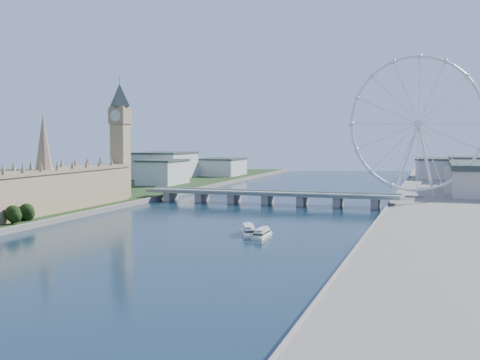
% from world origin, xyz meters
% --- Properties ---
extents(ground, '(2000.00, 2000.00, 0.00)m').
position_xyz_m(ground, '(0.00, 0.00, 0.00)').
color(ground, '#16323E').
rests_on(ground, ground).
extents(parliament_range, '(24.00, 200.00, 70.00)m').
position_xyz_m(parliament_range, '(-128.00, 170.00, 18.48)').
color(parliament_range, tan).
rests_on(parliament_range, ground).
extents(big_ben, '(20.02, 20.02, 110.00)m').
position_xyz_m(big_ben, '(-128.00, 278.00, 66.57)').
color(big_ben, tan).
rests_on(big_ben, ground).
extents(westminster_bridge, '(220.00, 22.00, 9.50)m').
position_xyz_m(westminster_bridge, '(0.00, 300.00, 6.63)').
color(westminster_bridge, gray).
rests_on(westminster_bridge, ground).
extents(london_eye, '(113.60, 39.12, 124.30)m').
position_xyz_m(london_eye, '(119.98, 355.08, 67.52)').
color(london_eye, silver).
rests_on(london_eye, ground).
extents(county_hall, '(54.00, 144.00, 35.00)m').
position_xyz_m(county_hall, '(175.00, 430.00, 0.00)').
color(county_hall, beige).
rests_on(county_hall, ground).
extents(city_skyline, '(505.00, 280.00, 32.00)m').
position_xyz_m(city_skyline, '(39.22, 560.08, 16.96)').
color(city_skyline, beige).
rests_on(city_skyline, ground).
extents(tour_boat_near, '(17.32, 29.18, 6.29)m').
position_xyz_m(tour_boat_near, '(33.63, 139.43, 0.00)').
color(tour_boat_near, white).
rests_on(tour_boat_near, ground).
extents(tour_boat_far, '(6.74, 25.50, 5.58)m').
position_xyz_m(tour_boat_far, '(43.41, 133.24, 0.00)').
color(tour_boat_far, beige).
rests_on(tour_boat_far, ground).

